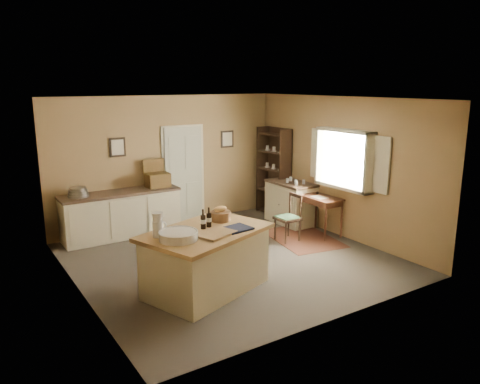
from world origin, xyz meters
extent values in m
plane|color=#50483D|center=(0.00, 0.00, 0.00)|extent=(5.00, 5.00, 0.00)
cube|color=olive|center=(0.00, 2.50, 1.35)|extent=(5.00, 0.10, 2.70)
cube|color=olive|center=(0.00, -2.50, 1.35)|extent=(5.00, 0.10, 2.70)
cube|color=olive|center=(-2.50, 0.00, 1.35)|extent=(0.10, 5.00, 2.70)
cube|color=olive|center=(2.50, 0.00, 1.35)|extent=(0.10, 5.00, 2.70)
plane|color=silver|center=(0.00, 0.00, 2.70)|extent=(5.00, 5.00, 0.00)
cube|color=#A7A78F|center=(0.35, 2.47, 1.05)|extent=(0.97, 0.06, 2.11)
cube|color=black|center=(-1.05, 2.48, 1.72)|extent=(0.32, 0.02, 0.38)
cube|color=beige|center=(-1.05, 2.47, 1.72)|extent=(0.24, 0.01, 0.30)
cube|color=black|center=(1.45, 2.48, 1.72)|extent=(0.32, 0.02, 0.38)
cube|color=beige|center=(1.45, 2.47, 1.72)|extent=(0.24, 0.01, 0.30)
cube|color=beige|center=(2.38, -0.20, 1.02)|extent=(0.25, 1.32, 0.06)
cube|color=beige|center=(2.38, -0.20, 2.08)|extent=(0.25, 1.32, 0.06)
cube|color=white|center=(2.50, -0.20, 1.55)|extent=(0.01, 1.20, 1.00)
cube|color=beige|center=(2.46, -1.02, 1.55)|extent=(0.04, 0.35, 1.00)
cube|color=beige|center=(2.46, 0.62, 1.55)|extent=(0.04, 0.35, 1.00)
cube|color=beige|center=(-0.93, -0.85, 0.42)|extent=(1.91, 1.53, 0.85)
cube|color=#A47C46|center=(-0.93, -0.85, 0.88)|extent=(2.07, 1.69, 0.06)
cylinder|color=white|center=(-1.44, -1.02, 0.96)|extent=(0.52, 0.52, 0.11)
cube|color=#A47C46|center=(-0.91, -1.10, 0.92)|extent=(0.61, 0.52, 0.03)
cube|color=black|center=(-0.55, -1.05, 0.92)|extent=(0.46, 0.38, 0.02)
cylinder|color=brown|center=(-0.52, -0.55, 0.98)|extent=(0.31, 0.31, 0.14)
cylinder|color=black|center=(-0.93, -0.77, 1.05)|extent=(0.07, 0.07, 0.29)
cylinder|color=black|center=(-0.82, -0.73, 1.05)|extent=(0.07, 0.07, 0.29)
cube|color=beige|center=(-1.14, 2.20, 0.42)|extent=(2.24, 0.62, 0.85)
cube|color=#332319|center=(-1.14, 2.20, 0.88)|extent=(2.28, 0.65, 0.05)
cube|color=#4F3617|center=(-0.36, 2.20, 1.04)|extent=(0.45, 0.34, 0.28)
cylinder|color=#59544F|center=(-1.93, 2.20, 0.99)|extent=(0.38, 0.38, 0.18)
cube|color=#532919|center=(1.75, 0.18, 0.00)|extent=(1.36, 1.76, 0.01)
cube|color=#371D12|center=(2.20, 0.18, 0.75)|extent=(0.50, 0.81, 0.03)
cube|color=#371D12|center=(2.20, 0.18, 0.68)|extent=(0.44, 0.75, 0.10)
cube|color=silver|center=(2.15, 0.18, 0.77)|extent=(0.22, 0.30, 0.01)
cylinder|color=black|center=(2.30, 0.40, 0.79)|extent=(0.05, 0.05, 0.05)
cylinder|color=#371D12|center=(1.99, -0.19, 0.36)|extent=(0.04, 0.04, 0.72)
cylinder|color=#371D12|center=(2.41, -0.19, 0.36)|extent=(0.04, 0.04, 0.72)
cylinder|color=#371D12|center=(1.99, 0.54, 0.36)|extent=(0.04, 0.04, 0.72)
cylinder|color=#371D12|center=(2.41, 0.54, 0.36)|extent=(0.04, 0.04, 0.72)
cube|color=beige|center=(2.20, 1.12, 0.42)|extent=(0.59, 1.08, 0.85)
cube|color=#332319|center=(2.20, 1.12, 0.88)|extent=(0.62, 1.12, 0.05)
cylinder|color=silver|center=(2.17, 0.96, 0.95)|extent=(0.26, 0.26, 0.09)
cube|color=black|center=(2.31, 1.46, 0.99)|extent=(0.34, 0.04, 1.97)
cube|color=black|center=(2.31, 2.31, 0.99)|extent=(0.34, 0.04, 1.97)
cube|color=black|center=(2.47, 1.89, 0.99)|extent=(0.02, 0.89, 1.97)
cube|color=black|center=(2.31, 1.89, 0.05)|extent=(0.34, 0.85, 0.03)
cube|color=black|center=(2.31, 1.89, 0.54)|extent=(0.34, 0.85, 0.03)
cube|color=black|center=(2.31, 1.89, 1.04)|extent=(0.34, 0.85, 0.03)
cube|color=black|center=(2.31, 1.89, 1.43)|extent=(0.34, 0.85, 0.03)
cube|color=black|center=(2.31, 1.89, 1.82)|extent=(0.34, 0.85, 0.03)
cylinder|color=white|center=(2.31, 1.89, 1.10)|extent=(0.12, 0.12, 0.11)
camera|label=1|loc=(-3.95, -6.42, 2.95)|focal=35.00mm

